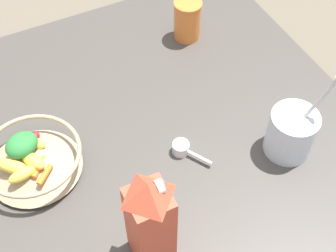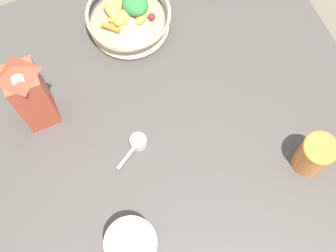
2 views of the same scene
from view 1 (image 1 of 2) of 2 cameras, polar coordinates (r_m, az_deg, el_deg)
ground_plane at (r=1.16m, az=-1.66°, el=-1.11°), size 6.00×6.00×0.00m
countertop at (r=1.14m, az=-1.68°, el=-0.62°), size 0.98×0.98×0.03m
fruit_bowl at (r=1.07m, az=-16.28°, el=-3.89°), size 0.22×0.22×0.09m
milk_carton at (r=0.86m, az=-2.19°, el=-11.46°), size 0.07×0.07×0.25m
yogurt_tub at (r=1.08m, az=14.83°, el=-0.64°), size 0.11×0.12×0.23m
drinking_cup at (r=1.32m, az=2.36°, el=12.92°), size 0.08×0.08×0.12m
measuring_scoop at (r=1.08m, az=1.75°, el=-2.77°), size 0.09×0.07×0.03m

